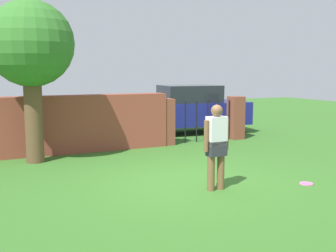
# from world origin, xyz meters

# --- Properties ---
(ground_plane) EXTENTS (40.00, 40.00, 0.00)m
(ground_plane) POSITION_xyz_m (0.00, 0.00, 0.00)
(ground_plane) COLOR #336623
(brick_wall) EXTENTS (5.62, 0.50, 1.57)m
(brick_wall) POSITION_xyz_m (-1.50, 4.09, 0.79)
(brick_wall) COLOR brown
(brick_wall) RESTS_ON ground
(tree) EXTENTS (2.06, 2.06, 3.91)m
(tree) POSITION_xyz_m (-2.52, 3.27, 2.80)
(tree) COLOR brown
(tree) RESTS_ON ground
(person) EXTENTS (0.54, 0.23, 1.62)m
(person) POSITION_xyz_m (0.22, -0.68, 0.90)
(person) COLOR brown
(person) RESTS_ON ground
(fence_gate) EXTENTS (2.98, 0.44, 1.40)m
(fence_gate) POSITION_xyz_m (2.68, 4.09, 0.70)
(fence_gate) COLOR brown
(fence_gate) RESTS_ON ground
(car) EXTENTS (4.35, 2.24, 1.72)m
(car) POSITION_xyz_m (3.17, 5.85, 0.86)
(car) COLOR navy
(car) RESTS_ON ground
(frisbee_pink) EXTENTS (0.27, 0.27, 0.02)m
(frisbee_pink) POSITION_xyz_m (2.07, -1.11, 0.01)
(frisbee_pink) COLOR pink
(frisbee_pink) RESTS_ON ground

